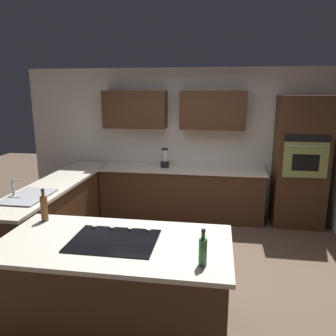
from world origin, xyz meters
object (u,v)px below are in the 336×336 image
Objects in this scene: sink_unit at (28,196)px; cooktop at (114,240)px; blender at (165,159)px; second_bottle at (203,251)px; oil_bottle at (44,208)px; wall_oven at (300,162)px.

sink_unit reaches higher than cooktop.
blender is 1.13× the size of second_bottle.
cooktop is 0.86m from second_bottle.
sink_unit is 0.92× the size of cooktop.
second_bottle is (-0.82, 3.25, -0.03)m from blender.
blender is (0.02, -2.95, 0.14)m from cooktop.
oil_bottle is at bearing -22.48° from cooktop.
blender is 0.99× the size of oil_bottle.
sink_unit is at bearing 53.36° from blender.
sink_unit is 2.07× the size of oil_bottle.
blender reaches higher than second_bottle.
oil_bottle is (0.85, -0.35, 0.13)m from cooktop.
wall_oven is at bearing -140.00° from oil_bottle.
oil_bottle is (3.08, 2.58, -0.03)m from wall_oven.
blender is (2.25, -0.02, -0.03)m from wall_oven.
oil_bottle is (-0.60, 0.68, 0.12)m from sink_unit.
sink_unit is at bearing -48.35° from oil_bottle.
sink_unit is 2.37× the size of second_bottle.
wall_oven reaches higher than second_bottle.
wall_oven is at bearing -113.82° from second_bottle.
second_bottle is at bearing 66.18° from wall_oven.
blender is at bearing -75.76° from second_bottle.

